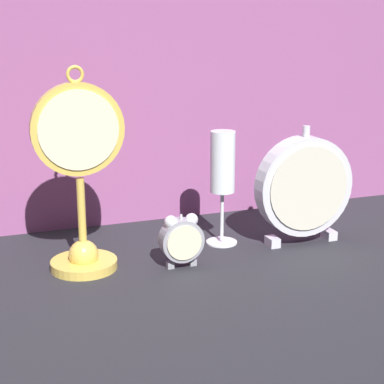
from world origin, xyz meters
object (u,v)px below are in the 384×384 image
(alarm_clock_twin_bell, at_px, (181,238))
(champagne_flute, at_px, (223,170))
(pocket_watch_on_stand, at_px, (80,186))
(mantel_clock_silver, at_px, (304,187))

(alarm_clock_twin_bell, bearing_deg, champagne_flute, 38.50)
(pocket_watch_on_stand, xyz_separation_m, alarm_clock_twin_bell, (0.17, -0.05, -0.10))
(alarm_clock_twin_bell, distance_m, mantel_clock_silver, 0.27)
(pocket_watch_on_stand, distance_m, mantel_clock_silver, 0.43)
(mantel_clock_silver, bearing_deg, alarm_clock_twin_bell, -171.44)
(alarm_clock_twin_bell, xyz_separation_m, champagne_flute, (0.12, 0.09, 0.09))
(alarm_clock_twin_bell, distance_m, champagne_flute, 0.18)
(alarm_clock_twin_bell, bearing_deg, mantel_clock_silver, 8.56)
(pocket_watch_on_stand, height_order, champagne_flute, pocket_watch_on_stand)
(mantel_clock_silver, distance_m, champagne_flute, 0.16)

